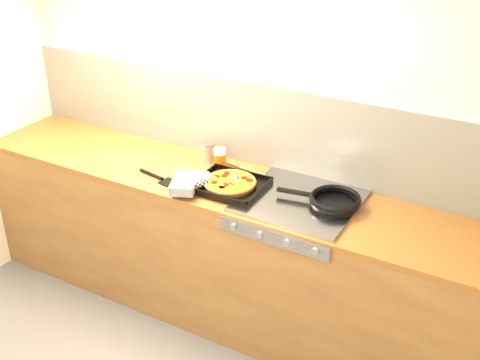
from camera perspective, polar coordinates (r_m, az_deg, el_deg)
The scene contains 9 objects.
room_shell at distance 3.49m, azimuth 1.05°, elevation 5.35°, with size 3.20×3.20×3.20m.
counter_run at distance 3.60m, azimuth -1.24°, elevation -6.56°, with size 3.20×0.62×0.90m.
stovetop at distance 3.19m, azimuth 5.68°, elevation -2.01°, with size 0.60×0.56×0.02m, color #A2A2A7.
pizza_on_tray at distance 3.28m, azimuth -2.10°, elevation -0.25°, with size 0.49×0.44×0.06m.
frying_pan at distance 3.14m, azimuth 8.90°, elevation -1.96°, with size 0.47×0.31×0.04m.
tomato_can at distance 3.59m, azimuth -3.07°, elevation 2.64°, with size 0.08×0.08×0.11m.
juice_glass at distance 3.50m, azimuth -1.93°, elevation 2.06°, with size 0.08×0.08×0.13m.
wooden_spoon at distance 3.48m, azimuth 0.89°, elevation 0.93°, with size 0.30×0.08×0.02m.
black_spatula at distance 3.43m, azimuth -7.72°, elevation 0.22°, with size 0.29×0.10×0.02m.
Camera 1 is at (1.52, -1.45, 2.48)m, focal length 45.00 mm.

